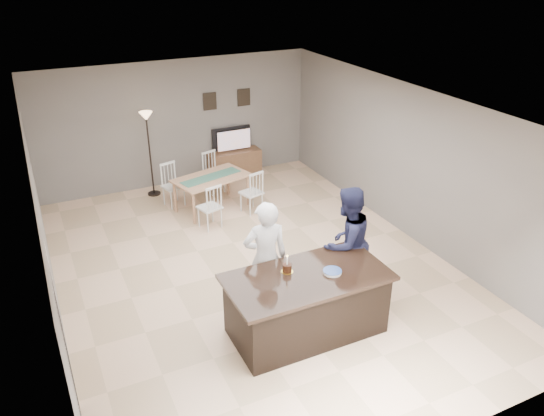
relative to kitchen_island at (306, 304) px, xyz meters
name	(u,v)px	position (x,y,z in m)	size (l,w,h in m)	color
floor	(253,267)	(0.00, 1.80, -0.45)	(8.00, 8.00, 0.00)	#DEB28E
room_shell	(251,173)	(0.00, 1.80, 1.22)	(8.00, 8.00, 8.00)	slate
kitchen_island	(306,304)	(0.00, 0.00, 0.00)	(2.15, 1.10, 0.90)	black
tv_console	(235,164)	(1.20, 5.57, -0.15)	(1.20, 0.40, 0.60)	brown
television	(233,139)	(1.20, 5.64, 0.41)	(0.91, 0.12, 0.53)	black
tv_screen_glow	(234,140)	(1.20, 5.56, 0.42)	(0.78, 0.78, 0.00)	orange
picture_frames	(227,99)	(1.15, 5.78, 1.30)	(1.10, 0.02, 0.38)	black
doorway	(65,343)	(-2.99, -0.50, 0.80)	(0.00, 2.10, 2.65)	black
woman	(266,258)	(-0.29, 0.68, 0.41)	(0.63, 0.41, 1.72)	silver
man	(346,243)	(0.95, 0.55, 0.42)	(0.85, 0.66, 1.74)	#1A1D3A
birthday_cake	(287,268)	(-0.20, 0.20, 0.51)	(0.16, 0.16, 0.25)	gold
plate_stack	(332,272)	(0.33, -0.08, 0.47)	(0.25, 0.25, 0.04)	white
dining_table	(211,182)	(0.16, 4.18, 0.11)	(1.77, 1.94, 0.89)	tan
floor_lamp	(148,131)	(-0.75, 5.37, 0.94)	(0.27, 0.27, 1.80)	black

